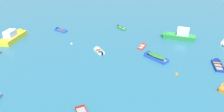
# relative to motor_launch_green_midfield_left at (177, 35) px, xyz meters

# --- Properties ---
(motor_launch_green_midfield_left) EXTENTS (6.80, 3.66, 2.59)m
(motor_launch_green_midfield_left) POSITION_rel_motor_launch_green_midfield_left_xyz_m (0.00, 0.00, 0.00)
(motor_launch_green_midfield_left) COLOR #288C3D
(motor_launch_green_midfield_left) RESTS_ON ground_plane
(rowboat_blue_near_right) EXTENTS (3.36, 2.64, 1.06)m
(rowboat_blue_near_right) POSITION_rel_motor_launch_green_midfield_left_xyz_m (-24.52, 3.54, -0.58)
(rowboat_blue_near_right) COLOR #4C4C51
(rowboat_blue_near_right) RESTS_ON ground_plane
(rowboat_deep_blue_near_camera) EXTENTS (1.77, 3.87, 1.11)m
(rowboat_deep_blue_near_camera) POSITION_rel_motor_launch_green_midfield_left_xyz_m (3.66, -9.83, -0.56)
(rowboat_deep_blue_near_camera) COLOR gray
(rowboat_deep_blue_near_camera) RESTS_ON ground_plane
(rowboat_red_outer_right) EXTENTS (1.80, 2.77, 0.76)m
(rowboat_red_outer_right) POSITION_rel_motor_launch_green_midfield_left_xyz_m (-6.77, -3.74, -0.61)
(rowboat_red_outer_right) COLOR beige
(rowboat_red_outer_right) RESTS_ON ground_plane
(motor_launch_yellow_far_back) EXTENTS (2.64, 7.19, 2.49)m
(motor_launch_yellow_far_back) POSITION_rel_motor_launch_green_midfield_left_xyz_m (-31.30, -2.00, -0.03)
(motor_launch_yellow_far_back) COLOR yellow
(motor_launch_yellow_far_back) RESTS_ON ground_plane
(rowboat_green_near_left) EXTENTS (2.24, 2.79, 0.79)m
(rowboat_green_near_left) POSITION_rel_motor_launch_green_midfield_left_xyz_m (-10.50, 4.81, -0.59)
(rowboat_green_near_left) COLOR #99754C
(rowboat_green_near_left) RESTS_ON ground_plane
(rowboat_white_distant_center) EXTENTS (2.24, 2.89, 0.91)m
(rowboat_white_distant_center) POSITION_rel_motor_launch_green_midfield_left_xyz_m (-14.81, -6.15, -0.59)
(rowboat_white_distant_center) COLOR #4C4C51
(rowboat_white_distant_center) RESTS_ON ground_plane
(rowboat_blue_far_right) EXTENTS (4.04, 4.07, 1.27)m
(rowboat_blue_far_right) POSITION_rel_motor_launch_green_midfield_left_xyz_m (-5.70, -8.38, -0.36)
(rowboat_blue_far_right) COLOR beige
(rowboat_blue_far_right) RESTS_ON ground_plane
(mooring_buoy_near_foreground) EXTENTS (0.36, 0.36, 0.36)m
(mooring_buoy_near_foreground) POSITION_rel_motor_launch_green_midfield_left_xyz_m (-19.90, -3.64, -0.73)
(mooring_buoy_near_foreground) COLOR silver
(mooring_buoy_near_foreground) RESTS_ON ground_plane
(mooring_buoy_far_field) EXTENTS (0.43, 0.43, 0.43)m
(mooring_buoy_far_field) POSITION_rel_motor_launch_green_midfield_left_xyz_m (-3.03, -13.24, -0.73)
(mooring_buoy_far_field) COLOR orange
(mooring_buoy_far_field) RESTS_ON ground_plane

